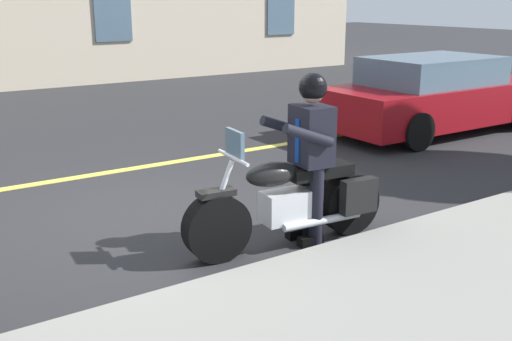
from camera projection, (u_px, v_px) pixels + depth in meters
ground_plane at (159, 214)px, 7.07m from camera, size 80.00×80.00×0.00m
lane_center_stripe at (100, 174)px, 8.67m from camera, size 60.00×0.16×0.01m
motorcycle_main at (293, 202)px, 6.10m from camera, size 2.22×0.72×1.26m
rider_main at (310, 144)px, 6.03m from camera, size 0.66×0.59×1.74m
car_dark at (435, 95)px, 11.24m from camera, size 4.60×1.92×1.40m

